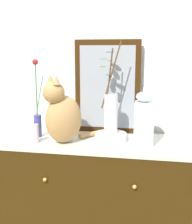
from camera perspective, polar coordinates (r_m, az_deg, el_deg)
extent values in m
cube|color=silver|center=(2.07, 1.53, 9.54)|extent=(4.40, 0.08, 2.60)
cube|color=#2F1F07|center=(2.02, 0.00, -17.13)|extent=(1.14, 0.44, 0.80)
cube|color=beige|center=(1.86, 0.00, -5.83)|extent=(1.17, 0.45, 0.02)
sphere|color=#B79338|center=(1.77, -9.84, -12.75)|extent=(0.02, 0.02, 0.02)
sphere|color=#B79338|center=(1.68, 7.46, -14.15)|extent=(0.02, 0.02, 0.02)
cube|color=#311A05|center=(1.98, 2.21, 4.83)|extent=(0.44, 0.03, 0.62)
cube|color=gray|center=(1.97, 2.15, 4.78)|extent=(0.37, 0.01, 0.55)
ellipsoid|color=#B1864E|center=(1.79, -6.27, -1.38)|extent=(0.29, 0.29, 0.29)
sphere|color=#B1864E|center=(1.73, -8.19, 3.76)|extent=(0.13, 0.13, 0.13)
cone|color=#B1864E|center=(1.69, -7.68, 6.22)|extent=(0.05, 0.05, 0.06)
cone|color=#B1864E|center=(1.75, -8.82, 6.37)|extent=(0.05, 0.05, 0.06)
cylinder|color=#B1864E|center=(1.92, -1.16, -4.36)|extent=(0.13, 0.14, 0.03)
cylinder|color=#3A3E88|center=(1.95, -11.19, -2.62)|extent=(0.05, 0.05, 0.15)
cylinder|color=#407E44|center=(1.91, -11.45, 4.14)|extent=(0.01, 0.01, 0.32)
sphere|color=#A71D1B|center=(1.89, -11.67, 9.45)|extent=(0.04, 0.04, 0.04)
cylinder|color=#458446|center=(1.90, -10.86, 3.14)|extent=(0.06, 0.01, 0.25)
cylinder|color=white|center=(1.83, 2.85, -4.87)|extent=(0.20, 0.20, 0.05)
cylinder|color=silver|center=(1.80, 2.89, -0.39)|extent=(0.08, 0.08, 0.24)
cylinder|color=#4E391B|center=(1.78, 2.96, 7.11)|extent=(0.12, 0.03, 0.41)
ellipsoid|color=#4A7749|center=(1.83, 3.36, 8.20)|extent=(0.08, 0.07, 0.01)
ellipsoid|color=#407743|center=(1.86, 2.71, 9.88)|extent=(0.06, 0.08, 0.01)
ellipsoid|color=#38744B|center=(1.85, 2.73, 11.50)|extent=(0.08, 0.07, 0.01)
cylinder|color=#462E20|center=(1.78, 2.57, 6.31)|extent=(0.04, 0.06, 0.37)
ellipsoid|color=#3D7841|center=(1.79, 2.41, 7.24)|extent=(0.05, 0.07, 0.01)
ellipsoid|color=#48843C|center=(1.81, 1.33, 8.76)|extent=(0.04, 0.07, 0.01)
ellipsoid|color=#42824B|center=(1.80, 1.39, 10.22)|extent=(0.06, 0.08, 0.01)
cube|color=silver|center=(1.75, 9.25, -2.25)|extent=(0.11, 0.11, 0.26)
ellipsoid|color=white|center=(1.72, 9.42, 2.93)|extent=(0.10, 0.10, 0.06)
sphere|color=silver|center=(1.71, 9.46, 4.32)|extent=(0.02, 0.02, 0.02)
cylinder|color=silver|center=(1.83, -11.63, -4.06)|extent=(0.04, 0.04, 0.11)
cylinder|color=black|center=(1.82, -11.71, -2.16)|extent=(0.00, 0.00, 0.01)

